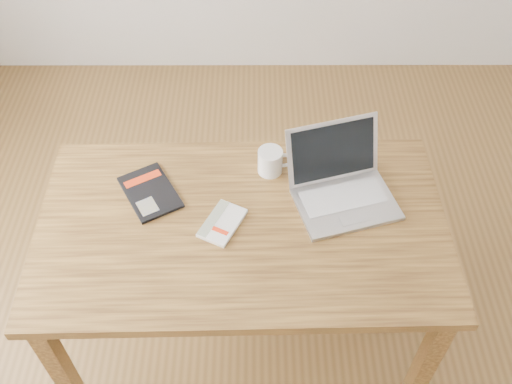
{
  "coord_description": "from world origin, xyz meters",
  "views": [
    {
      "loc": [
        -0.1,
        -1.25,
        2.36
      ],
      "look_at": [
        -0.1,
        0.09,
        0.85
      ],
      "focal_mm": 40.0,
      "sensor_mm": 36.0,
      "label": 1
    }
  ],
  "objects_px": {
    "black_guidebook": "(150,192)",
    "laptop": "(341,185)",
    "white_guidebook": "(222,223)",
    "coffee_mug": "(271,161)",
    "desk": "(243,238)"
  },
  "relations": [
    {
      "from": "desk",
      "to": "laptop",
      "type": "distance_m",
      "value": 0.42
    },
    {
      "from": "white_guidebook",
      "to": "black_guidebook",
      "type": "xyz_separation_m",
      "value": [
        -0.28,
        0.15,
        -0.0
      ]
    },
    {
      "from": "laptop",
      "to": "coffee_mug",
      "type": "relative_size",
      "value": 3.17
    },
    {
      "from": "white_guidebook",
      "to": "coffee_mug",
      "type": "distance_m",
      "value": 0.32
    },
    {
      "from": "white_guidebook",
      "to": "laptop",
      "type": "xyz_separation_m",
      "value": [
        0.44,
        0.14,
        0.04
      ]
    },
    {
      "from": "laptop",
      "to": "coffee_mug",
      "type": "height_order",
      "value": "laptop"
    },
    {
      "from": "white_guidebook",
      "to": "black_guidebook",
      "type": "height_order",
      "value": "white_guidebook"
    },
    {
      "from": "black_guidebook",
      "to": "laptop",
      "type": "xyz_separation_m",
      "value": [
        0.71,
        -0.0,
        0.04
      ]
    },
    {
      "from": "laptop",
      "to": "coffee_mug",
      "type": "bearing_deg",
      "value": 138.37
    },
    {
      "from": "desk",
      "to": "laptop",
      "type": "bearing_deg",
      "value": 19.57
    },
    {
      "from": "desk",
      "to": "black_guidebook",
      "type": "xyz_separation_m",
      "value": [
        -0.35,
        0.14,
        0.1
      ]
    },
    {
      "from": "white_guidebook",
      "to": "desk",
      "type": "bearing_deg",
      "value": 31.21
    },
    {
      "from": "black_guidebook",
      "to": "coffee_mug",
      "type": "xyz_separation_m",
      "value": [
        0.46,
        0.12,
        0.05
      ]
    },
    {
      "from": "white_guidebook",
      "to": "coffee_mug",
      "type": "relative_size",
      "value": 1.57
    },
    {
      "from": "black_guidebook",
      "to": "laptop",
      "type": "relative_size",
      "value": 0.7
    }
  ]
}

